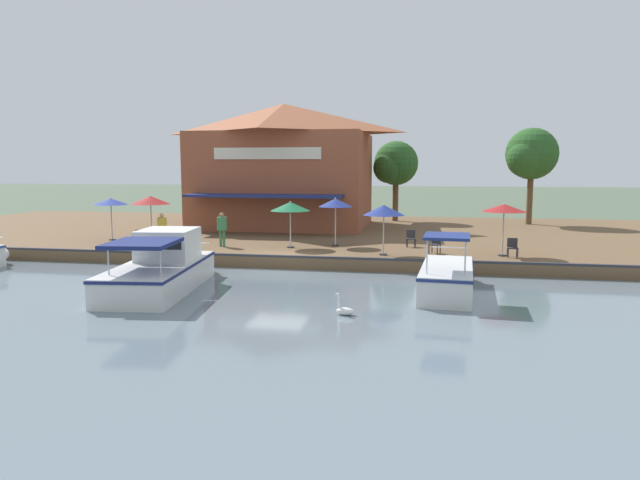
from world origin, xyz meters
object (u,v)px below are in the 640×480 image
at_px(cafe_chair_mid_patio, 411,237).
at_px(motorboat_second_along, 166,267).
at_px(waterfront_restaurant, 284,165).
at_px(patio_umbrella_mid_patio_right, 335,203).
at_px(cafe_chair_beside_entrance, 513,247).
at_px(swan, 345,310).
at_px(patio_umbrella_far_corner, 504,208).
at_px(person_mid_patio, 222,225).
at_px(cafe_chair_far_corner_seat, 139,237).
at_px(person_at_quay_edge, 162,225).
at_px(cafe_chair_facing_river, 435,243).
at_px(patio_umbrella_mid_patio_left, 111,202).
at_px(tree_behind_restaurant, 530,155).
at_px(motorboat_outer_channel, 447,275).
at_px(patio_umbrella_by_entrance, 151,200).
at_px(patio_umbrella_back_row, 384,210).
at_px(patio_umbrella_near_quay_edge, 290,207).
at_px(tree_upstream_bank, 394,165).

relative_size(cafe_chair_mid_patio, motorboat_second_along, 0.11).
relative_size(waterfront_restaurant, patio_umbrella_mid_patio_right, 4.72).
distance_m(cafe_chair_beside_entrance, swan, 11.22).
bearing_deg(patio_umbrella_mid_patio_right, swan, 10.30).
height_order(waterfront_restaurant, patio_umbrella_far_corner, waterfront_restaurant).
bearing_deg(motorboat_second_along, person_mid_patio, -177.18).
height_order(cafe_chair_far_corner_seat, person_at_quay_edge, person_at_quay_edge).
bearing_deg(cafe_chair_facing_river, patio_umbrella_mid_patio_left, -95.54).
relative_size(cafe_chair_mid_patio, tree_behind_restaurant, 0.13).
height_order(patio_umbrella_mid_patio_right, person_mid_patio, patio_umbrella_mid_patio_right).
distance_m(motorboat_outer_channel, tree_behind_restaurant, 21.83).
bearing_deg(swan, cafe_chair_mid_patio, 171.74).
bearing_deg(person_mid_patio, patio_umbrella_by_entrance, -93.14).
xyz_separation_m(cafe_chair_beside_entrance, tree_behind_restaurant, (-15.27, 3.16, 4.29)).
height_order(patio_umbrella_back_row, tree_behind_restaurant, tree_behind_restaurant).
relative_size(patio_umbrella_back_row, swan, 3.38).
bearing_deg(patio_umbrella_by_entrance, cafe_chair_facing_river, 87.66).
distance_m(patio_umbrella_far_corner, person_mid_patio, 13.58).
relative_size(waterfront_restaurant, patio_umbrella_back_row, 4.98).
xyz_separation_m(cafe_chair_mid_patio, tree_behind_restaurant, (-12.74, 7.70, 4.29)).
distance_m(patio_umbrella_near_quay_edge, cafe_chair_beside_entrance, 10.61).
relative_size(patio_umbrella_by_entrance, motorboat_second_along, 0.33).
bearing_deg(tree_behind_restaurant, patio_umbrella_by_entrance, -56.06).
height_order(cafe_chair_mid_patio, cafe_chair_far_corner_seat, same).
distance_m(waterfront_restaurant, patio_umbrella_back_row, 14.05).
height_order(motorboat_outer_channel, swan, motorboat_outer_channel).
bearing_deg(patio_umbrella_near_quay_edge, waterfront_restaurant, -164.37).
bearing_deg(patio_umbrella_back_row, patio_umbrella_near_quay_edge, -108.15).
bearing_deg(cafe_chair_mid_patio, person_mid_patio, -80.21).
distance_m(patio_umbrella_by_entrance, tree_behind_restaurant, 25.45).
bearing_deg(tree_behind_restaurant, patio_umbrella_mid_patio_left, -61.38).
bearing_deg(person_at_quay_edge, swan, 46.82).
distance_m(patio_umbrella_mid_patio_left, swan, 18.67).
relative_size(patio_umbrella_by_entrance, patio_umbrella_near_quay_edge, 1.10).
bearing_deg(cafe_chair_far_corner_seat, tree_behind_restaurant, 125.66).
bearing_deg(tree_behind_restaurant, tree_upstream_bank, -94.87).
bearing_deg(person_mid_patio, waterfront_restaurant, 176.36).
bearing_deg(tree_upstream_bank, patio_umbrella_by_entrance, -38.06).
relative_size(patio_umbrella_near_quay_edge, cafe_chair_mid_patio, 2.72).
distance_m(patio_umbrella_back_row, cafe_chair_beside_entrance, 5.94).
relative_size(waterfront_restaurant, swan, 16.81).
bearing_deg(patio_umbrella_near_quay_edge, motorboat_outer_channel, 49.81).
relative_size(patio_umbrella_near_quay_edge, patio_umbrella_mid_patio_right, 0.94).
height_order(person_at_quay_edge, tree_upstream_bank, tree_upstream_bank).
bearing_deg(cafe_chair_far_corner_seat, patio_umbrella_by_entrance, 171.89).
bearing_deg(patio_umbrella_mid_patio_right, person_at_quay_edge, -82.29).
distance_m(patio_umbrella_back_row, cafe_chair_mid_patio, 3.54).
bearing_deg(cafe_chair_mid_patio, patio_umbrella_back_row, -21.77).
relative_size(patio_umbrella_back_row, patio_umbrella_mid_patio_left, 1.00).
distance_m(patio_umbrella_near_quay_edge, motorboat_outer_channel, 9.91).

